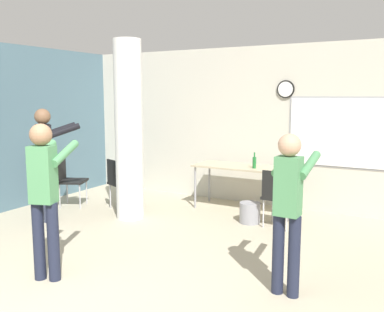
{
  "coord_description": "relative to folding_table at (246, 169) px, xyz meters",
  "views": [
    {
      "loc": [
        2.73,
        -2.18,
        1.95
      ],
      "look_at": [
        0.1,
        2.54,
        1.18
      ],
      "focal_mm": 40.0,
      "sensor_mm": 36.0,
      "label": 1
    }
  ],
  "objects": [
    {
      "name": "person_playing_side",
      "position": [
        1.52,
        -2.7,
        0.23
      ],
      "size": [
        0.36,
        0.64,
        1.6
      ],
      "color": "#1E2338",
      "rests_on": "ground_plane"
    },
    {
      "name": "bottle_on_table",
      "position": [
        0.19,
        -0.11,
        0.15
      ],
      "size": [
        0.06,
        0.06,
        0.26
      ],
      "color": "#1E6B2D",
      "rests_on": "folding_table"
    },
    {
      "name": "wall_left_accent",
      "position": [
        -3.57,
        -1.97,
        0.69
      ],
      "size": [
        0.12,
        7.0,
        2.8
      ],
      "color": "slate",
      "rests_on": "ground_plane"
    },
    {
      "name": "person_watching_back",
      "position": [
        -2.47,
        -2.06,
        0.32
      ],
      "size": [
        0.62,
        0.7,
        1.75
      ],
      "color": "#2D3347",
      "rests_on": "ground_plane"
    },
    {
      "name": "wall_back",
      "position": [
        -0.04,
        0.59,
        0.69
      ],
      "size": [
        8.0,
        0.15,
        2.8
      ],
      "color": "beige",
      "rests_on": "ground_plane"
    },
    {
      "name": "chair_near_pillar",
      "position": [
        -1.88,
        -0.99,
        -0.2
      ],
      "size": [
        0.57,
        0.57,
        0.87
      ],
      "color": "black",
      "rests_on": "ground_plane"
    },
    {
      "name": "person_playing_front",
      "position": [
        -0.8,
        -3.59,
        0.27
      ],
      "size": [
        0.51,
        0.66,
        1.67
      ],
      "color": "#1E2338",
      "rests_on": "ground_plane"
    },
    {
      "name": "waste_bin",
      "position": [
        0.34,
        -0.64,
        -0.55
      ],
      "size": [
        0.32,
        0.32,
        0.32
      ],
      "color": "gray",
      "rests_on": "ground_plane"
    },
    {
      "name": "support_pillar",
      "position": [
        -1.45,
        -1.3,
        0.69
      ],
      "size": [
        0.43,
        0.43,
        2.8
      ],
      "color": "white",
      "rests_on": "ground_plane"
    },
    {
      "name": "chair_table_right",
      "position": [
        0.79,
        -0.68,
        -0.2
      ],
      "size": [
        0.46,
        0.46,
        0.87
      ],
      "color": "black",
      "rests_on": "ground_plane"
    },
    {
      "name": "chair_by_left_wall",
      "position": [
        -2.83,
        -1.25,
        -0.2
      ],
      "size": [
        0.58,
        0.58,
        0.87
      ],
      "color": "black",
      "rests_on": "ground_plane"
    },
    {
      "name": "folding_table",
      "position": [
        0.0,
        0.0,
        0.0
      ],
      "size": [
        1.77,
        0.67,
        0.76
      ],
      "color": "tan",
      "rests_on": "ground_plane"
    }
  ]
}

